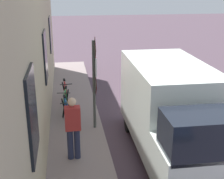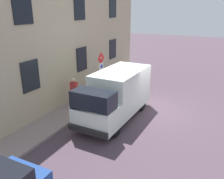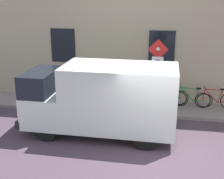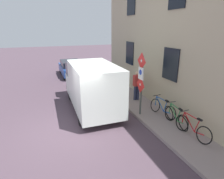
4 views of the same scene
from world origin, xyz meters
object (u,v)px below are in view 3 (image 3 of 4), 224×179
Objects in this scene: sign_post_stacked at (157,69)px; bicycle_green at (191,98)px; bicycle_blue at (168,97)px; pedestrian at (115,83)px; bicycle_red at (215,100)px; delivery_van at (103,98)px.

bicycle_green is at bearing -57.14° from sign_post_stacked.
bicycle_blue is at bearing -28.06° from sign_post_stacked.
sign_post_stacked is at bearing 155.28° from pedestrian.
bicycle_blue is at bearing -5.22° from bicycle_red.
bicycle_blue is at bearing -127.85° from delivery_van.
delivery_van is 3.12× the size of bicycle_red.
delivery_van is at bearing 28.78° from bicycle_red.
bicycle_red and bicycle_blue have the same top height.
bicycle_blue is 1.00× the size of pedestrian.
bicycle_red and bicycle_green have the same top height.
pedestrian is at bearing -2.42° from bicycle_blue.
bicycle_red is (0.95, -2.45, -1.45)m from sign_post_stacked.
delivery_van reaches higher than bicycle_blue.
bicycle_green is 1.00× the size of bicycle_blue.
delivery_van is 3.12× the size of pedestrian.
delivery_van is at bearing 44.67° from bicycle_blue.
bicycle_red is at bearing 173.44° from bicycle_blue.
pedestrian is (-0.17, 4.25, 0.56)m from bicycle_red.
delivery_van is at bearing 47.28° from bicycle_green.
sign_post_stacked reaches higher than bicycle_green.
sign_post_stacked is at bearing 16.06° from bicycle_red.
sign_post_stacked is 2.28m from bicycle_green.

